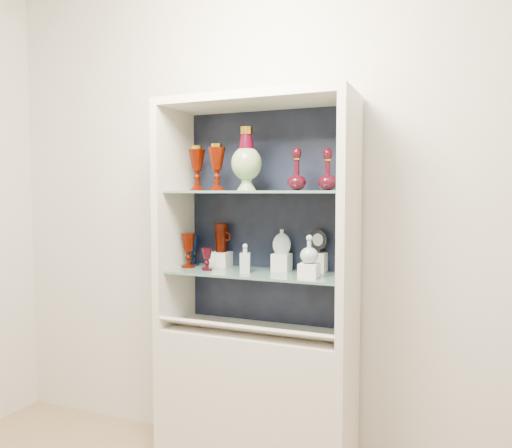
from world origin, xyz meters
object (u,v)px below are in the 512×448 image
at_px(ruby_decanter_a, 297,166).
at_px(clear_square_bottle, 245,258).
at_px(ruby_goblet_small, 207,259).
at_px(pedestal_lamp_right, 217,167).
at_px(ruby_pitcher, 221,238).
at_px(cobalt_goblet, 193,250).
at_px(pedestal_lamp_left, 197,168).
at_px(ruby_decanter_b, 328,168).
at_px(flat_flask, 282,241).
at_px(ruby_goblet_tall, 188,250).
at_px(clear_round_decanter, 309,250).
at_px(lidded_bowl, 345,182).
at_px(enamel_urn, 246,159).
at_px(cameo_medallion, 319,241).

xyz_separation_m(ruby_decanter_a, clear_square_bottle, (-0.27, -0.03, -0.46)).
bearing_deg(ruby_goblet_small, pedestal_lamp_right, 4.66).
bearing_deg(ruby_pitcher, cobalt_goblet, -160.27).
bearing_deg(ruby_decanter_a, pedestal_lamp_right, -176.04).
height_order(ruby_pitcher, clear_square_bottle, ruby_pitcher).
height_order(pedestal_lamp_left, ruby_decanter_b, pedestal_lamp_left).
height_order(pedestal_lamp_right, flat_flask, pedestal_lamp_right).
bearing_deg(ruby_goblet_tall, pedestal_lamp_right, -12.60).
relative_size(ruby_goblet_small, flat_flask, 0.89).
relative_size(ruby_pitcher, clear_round_decanter, 1.23).
bearing_deg(clear_round_decanter, lidded_bowl, 40.47).
relative_size(lidded_bowl, clear_round_decanter, 0.63).
distance_m(pedestal_lamp_left, ruby_decanter_a, 0.58).
bearing_deg(enamel_urn, ruby_decanter_b, 7.86).
bearing_deg(cobalt_goblet, ruby_goblet_tall, -77.74).
height_order(ruby_goblet_tall, clear_round_decanter, clear_round_decanter).
xyz_separation_m(lidded_bowl, ruby_goblet_small, (-0.71, -0.10, -0.40)).
height_order(clear_square_bottle, clear_round_decanter, clear_round_decanter).
xyz_separation_m(ruby_decanter_b, cameo_medallion, (-0.07, 0.11, -0.37)).
xyz_separation_m(ruby_decanter_b, flat_flask, (-0.26, 0.08, -0.37)).
distance_m(pedestal_lamp_left, clear_round_decanter, 0.79).
xyz_separation_m(pedestal_lamp_left, ruby_goblet_tall, (-0.04, -0.03, -0.45)).
distance_m(enamel_urn, ruby_goblet_small, 0.57).
bearing_deg(flat_flask, ruby_decanter_b, -37.39).
relative_size(enamel_urn, flat_flask, 2.42).
relative_size(ruby_pitcher, flat_flask, 1.22).
bearing_deg(clear_round_decanter, clear_square_bottle, 175.02).
relative_size(ruby_goblet_small, ruby_pitcher, 0.73).
relative_size(cobalt_goblet, cameo_medallion, 1.37).
distance_m(pedestal_lamp_right, cobalt_goblet, 0.52).
bearing_deg(pedestal_lamp_right, clear_square_bottle, 1.37).
height_order(pedestal_lamp_right, ruby_decanter_a, pedestal_lamp_right).
relative_size(lidded_bowl, flat_flask, 0.63).
bearing_deg(ruby_pitcher, clear_round_decanter, -7.42).
height_order(ruby_decanter_b, clear_round_decanter, ruby_decanter_b).
bearing_deg(ruby_goblet_tall, clear_round_decanter, -5.76).
xyz_separation_m(pedestal_lamp_right, cobalt_goblet, (-0.22, 0.12, -0.45)).
xyz_separation_m(flat_flask, cameo_medallion, (0.19, 0.03, 0.01)).
xyz_separation_m(cobalt_goblet, clear_square_bottle, (0.38, -0.12, -0.01)).
height_order(ruby_goblet_small, clear_round_decanter, clear_round_decanter).
relative_size(pedestal_lamp_left, clear_square_bottle, 1.63).
height_order(enamel_urn, flat_flask, enamel_urn).
relative_size(ruby_decanter_a, ruby_goblet_tall, 1.26).
relative_size(lidded_bowl, ruby_pitcher, 0.52).
xyz_separation_m(clear_round_decanter, cameo_medallion, (-0.01, 0.19, 0.03)).
distance_m(pedestal_lamp_right, flat_flask, 0.51).
bearing_deg(cameo_medallion, clear_square_bottle, -136.01).
bearing_deg(clear_round_decanter, ruby_pitcher, 162.41).
distance_m(ruby_decanter_a, lidded_bowl, 0.25).
bearing_deg(pedestal_lamp_right, ruby_decanter_b, 5.63).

